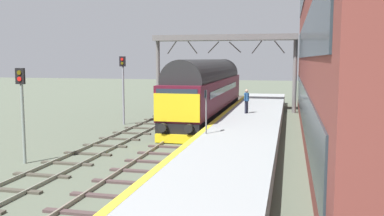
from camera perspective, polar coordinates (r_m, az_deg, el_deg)
ground_plane at (r=25.07m, az=-1.28°, el=-4.22°), size 140.00×140.00×0.00m
track_main at (r=25.05m, az=-1.28°, el=-4.10°), size 2.50×60.00×0.15m
track_adjacent_west at (r=26.16m, az=-8.91°, el=-3.71°), size 2.50×60.00×0.15m
station_platform at (r=24.35m, az=6.97°, el=-3.40°), size 4.00×44.00×1.01m
diesel_locomotive at (r=32.15m, az=2.09°, el=2.64°), size 2.74×18.34×4.68m
signal_post_mid at (r=20.35m, az=-21.92°, el=0.45°), size 0.44×0.22×4.32m
signal_post_far at (r=30.70m, az=-9.27°, el=3.37°), size 0.44×0.22×4.89m
platform_number_sign at (r=21.00m, az=1.90°, el=0.39°), size 0.10×0.44×2.18m
waiting_passenger at (r=29.19m, az=7.35°, el=1.22°), size 0.46×0.46×1.64m
overhead_footbridge at (r=38.46m, az=4.36°, el=8.84°), size 12.88×2.00×6.85m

